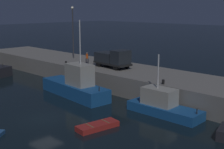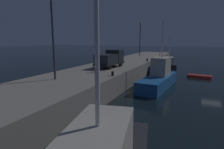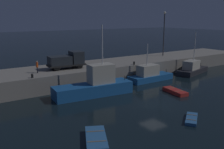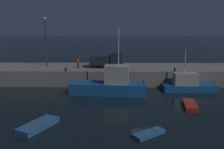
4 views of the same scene
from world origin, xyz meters
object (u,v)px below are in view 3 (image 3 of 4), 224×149
(rowboat_blue_far, at_px, (96,139))
(bollard_west, at_px, (32,76))
(dinghy_orange_near, at_px, (192,119))
(lamp_post_east, at_px, (164,30))
(fishing_trawler_red, at_px, (95,85))
(fishing_boat_blue, at_px, (192,69))
(dockworker, at_px, (37,66))
(rowboat_white_mid, at_px, (175,91))
(fishing_trawler_green, at_px, (150,75))
(bollard_central, at_px, (134,63))
(utility_truck, at_px, (67,60))

(rowboat_blue_far, xyz_separation_m, bollard_west, (-0.38, 14.76, 2.37))
(dinghy_orange_near, bearing_deg, lamp_post_east, 51.04)
(fishing_trawler_red, relative_size, lamp_post_east, 1.24)
(fishing_boat_blue, bearing_deg, lamp_post_east, 92.32)
(dinghy_orange_near, relative_size, dockworker, 1.84)
(fishing_boat_blue, bearing_deg, bollard_west, 175.05)
(lamp_post_east, bearing_deg, rowboat_white_mid, -129.56)
(fishing_trawler_green, relative_size, bollard_central, 15.56)
(rowboat_white_mid, relative_size, dockworker, 2.39)
(utility_truck, bearing_deg, lamp_post_east, 4.24)
(fishing_trawler_red, xyz_separation_m, bollard_central, (9.38, 3.88, 1.33))
(fishing_trawler_red, distance_m, utility_truck, 7.27)
(fishing_trawler_red, distance_m, fishing_boat_blue, 20.55)
(rowboat_blue_far, height_order, dockworker, dockworker)
(fishing_trawler_red, relative_size, bollard_central, 21.68)
(rowboat_blue_far, relative_size, dockworker, 2.67)
(fishing_trawler_green, xyz_separation_m, bollard_central, (-1.44, 2.09, 1.68))
(fishing_trawler_red, bearing_deg, rowboat_blue_far, -120.07)
(fishing_boat_blue, relative_size, bollard_west, 15.65)
(rowboat_white_mid, bearing_deg, fishing_boat_blue, 29.85)
(lamp_post_east, distance_m, utility_truck, 21.25)
(dinghy_orange_near, bearing_deg, rowboat_white_mid, 52.17)
(bollard_central, bearing_deg, rowboat_blue_far, -136.66)
(dinghy_orange_near, height_order, bollard_central, bollard_central)
(rowboat_white_mid, bearing_deg, fishing_trawler_green, 75.72)
(fishing_trawler_green, bearing_deg, rowboat_white_mid, -104.28)
(rowboat_white_mid, bearing_deg, bollard_central, 88.02)
(utility_truck, bearing_deg, bollard_west, -153.34)
(fishing_trawler_green, distance_m, utility_truck, 12.83)
(rowboat_blue_far, distance_m, utility_truck, 18.98)
(rowboat_blue_far, distance_m, dockworker, 17.60)
(dockworker, bearing_deg, bollard_west, -120.31)
(lamp_post_east, xyz_separation_m, dockworker, (-25.44, -2.05, -3.92))
(dinghy_orange_near, distance_m, rowboat_white_mid, 9.13)
(fishing_boat_blue, distance_m, lamp_post_east, 9.41)
(utility_truck, height_order, bollard_west, utility_truck)
(fishing_trawler_green, xyz_separation_m, lamp_post_east, (9.40, 6.61, 6.28))
(rowboat_blue_far, distance_m, bollard_west, 14.95)
(fishing_trawler_green, height_order, dockworker, fishing_trawler_green)
(bollard_central, bearing_deg, dockworker, 170.38)
(rowboat_white_mid, bearing_deg, lamp_post_east, 50.44)
(rowboat_blue_far, height_order, bollard_central, bollard_central)
(dinghy_orange_near, relative_size, lamp_post_east, 0.36)
(fishing_trawler_green, bearing_deg, bollard_central, 124.67)
(rowboat_white_mid, distance_m, rowboat_blue_far, 16.47)
(fishing_boat_blue, xyz_separation_m, dinghy_orange_near, (-17.03, -13.77, -0.71))
(lamp_post_east, height_order, bollard_west, lamp_post_east)
(rowboat_blue_far, height_order, bollard_west, bollard_west)
(bollard_west, bearing_deg, dockworker, 59.69)
(fishing_trawler_red, distance_m, fishing_trawler_green, 10.97)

